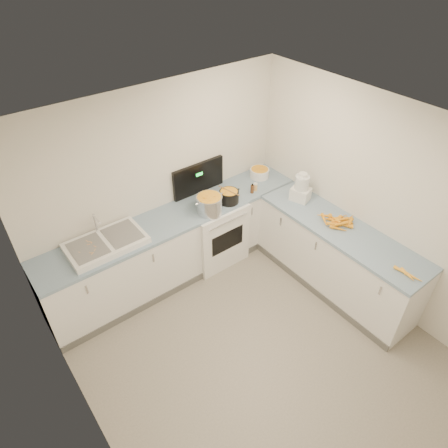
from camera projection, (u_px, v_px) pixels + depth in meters
floor at (263, 357)px, 4.42m from camera, size 3.50×4.00×0.00m
ceiling at (284, 156)px, 2.88m from camera, size 3.50×4.00×0.00m
wall_back at (160, 185)px, 4.90m from camera, size 3.50×0.00×2.50m
wall_left at (88, 387)px, 2.81m from camera, size 0.00×4.00×2.50m
wall_right at (385, 209)px, 4.49m from camera, size 0.00×4.00×2.50m
counter_back at (178, 245)px, 5.19m from camera, size 3.50×0.62×0.94m
counter_right at (335, 257)px, 5.01m from camera, size 0.62×2.20×0.94m
stove at (212, 229)px, 5.44m from camera, size 0.76×0.65×1.36m
sink at (106, 243)px, 4.45m from camera, size 0.86×0.52×0.31m
steel_pot at (209, 205)px, 4.92m from camera, size 0.38×0.38×0.24m
black_pot at (229, 197)px, 5.11m from camera, size 0.27×0.27×0.18m
wooden_spoon at (229, 191)px, 5.04m from camera, size 0.09×0.34×0.01m
mixing_bowl at (259, 173)px, 5.60m from camera, size 0.35×0.35×0.12m
extract_bottle at (252, 189)px, 5.28m from camera, size 0.05×0.05×0.11m
spice_jar at (255, 187)px, 5.33m from camera, size 0.05×0.05×0.09m
food_processor at (301, 189)px, 5.09m from camera, size 0.26×0.28×0.39m
carrot_pile at (338, 221)px, 4.77m from camera, size 0.45×0.42×0.09m
peeled_carrots at (408, 274)px, 4.09m from camera, size 0.10×0.30×0.04m
peelings at (90, 247)px, 4.34m from camera, size 0.19×0.27×0.01m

